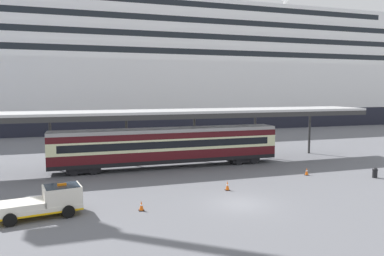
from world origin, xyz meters
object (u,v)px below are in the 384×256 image
object	(u,v)px
traffic_cone_far	(227,186)
traffic_cone_near	(307,171)
train_carriage	(168,146)
service_truck	(47,201)
quay_bollard	(375,172)
traffic_cone_mid	(141,206)
cruise_ship	(84,70)

from	to	relation	value
traffic_cone_far	traffic_cone_near	bearing A→B (deg)	15.66
train_carriage	service_truck	distance (m)	16.38
service_truck	quay_bollard	distance (m)	28.10
traffic_cone_far	service_truck	bearing A→B (deg)	-171.26
service_truck	traffic_cone_mid	xyz separation A→B (m)	(5.93, -0.83, -0.65)
cruise_ship	traffic_cone_near	world-z (taller)	cruise_ship
cruise_ship	traffic_cone_mid	xyz separation A→B (m)	(1.88, -57.00, -11.80)
cruise_ship	traffic_cone_far	xyz separation A→B (m)	(9.36, -54.11, -11.75)
cruise_ship	quay_bollard	xyz separation A→B (m)	(23.99, -54.31, -11.62)
service_truck	traffic_cone_far	distance (m)	13.59
traffic_cone_near	traffic_cone_mid	size ratio (longest dim) A/B	1.07
cruise_ship	service_truck	world-z (taller)	cruise_ship
traffic_cone_mid	quay_bollard	xyz separation A→B (m)	(22.11, 2.69, 0.18)
quay_bollard	service_truck	bearing A→B (deg)	-176.21
cruise_ship	traffic_cone_near	size ratio (longest dim) A/B	231.02
traffic_cone_near	quay_bollard	xyz separation A→B (m)	(5.36, -2.80, 0.15)
train_carriage	traffic_cone_mid	size ratio (longest dim) A/B	34.34
service_truck	traffic_cone_near	bearing A→B (deg)	11.61
train_carriage	quay_bollard	distance (m)	19.96
traffic_cone_far	quay_bollard	world-z (taller)	quay_bollard
train_carriage	service_truck	world-z (taller)	train_carriage
service_truck	quay_bollard	size ratio (longest dim) A/B	5.69
traffic_cone_mid	traffic_cone_far	xyz separation A→B (m)	(7.49, 2.90, 0.05)
cruise_ship	traffic_cone_far	size ratio (longest dim) A/B	217.82
train_carriage	quay_bollard	xyz separation A→B (m)	(17.05, -10.22, -1.79)
cruise_ship	quay_bollard	distance (m)	60.50
cruise_ship	train_carriage	world-z (taller)	cruise_ship
cruise_ship	traffic_cone_far	distance (m)	56.15
train_carriage	quay_bollard	bearing A→B (deg)	-30.94
quay_bollard	cruise_ship	bearing A→B (deg)	113.83
cruise_ship	quay_bollard	bearing A→B (deg)	-66.17
traffic_cone_mid	quay_bollard	size ratio (longest dim) A/B	0.71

